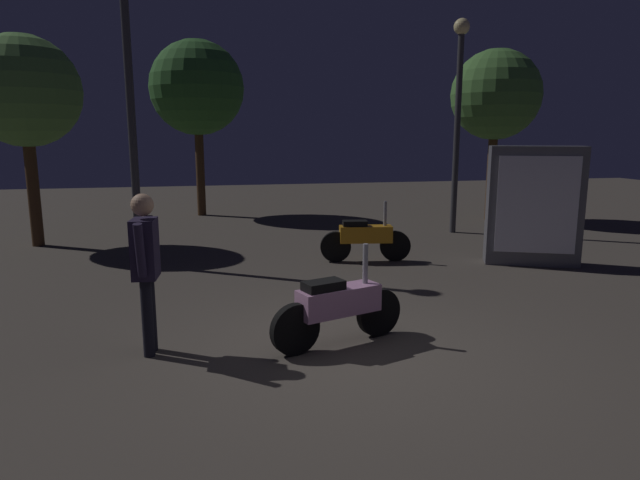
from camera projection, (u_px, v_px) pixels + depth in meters
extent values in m
plane|color=#4C443D|center=(356.00, 354.00, 5.94)|extent=(40.00, 40.00, 0.00)
cylinder|color=black|center=(295.00, 329.00, 5.88)|extent=(0.56, 0.28, 0.56)
cylinder|color=black|center=(379.00, 312.00, 6.44)|extent=(0.56, 0.28, 0.56)
cube|color=#C68CB7|center=(339.00, 301.00, 6.11)|extent=(1.00, 0.59, 0.30)
cube|color=black|center=(323.00, 285.00, 5.97)|extent=(0.49, 0.37, 0.10)
cylinder|color=gray|center=(365.00, 264.00, 6.22)|extent=(0.08, 0.08, 0.45)
sphere|color=#F2EABF|center=(372.00, 290.00, 6.33)|extent=(0.12, 0.12, 0.12)
cylinder|color=black|center=(336.00, 247.00, 10.15)|extent=(0.57, 0.18, 0.56)
cylinder|color=black|center=(395.00, 246.00, 10.21)|extent=(0.57, 0.18, 0.56)
cube|color=orange|center=(366.00, 234.00, 10.14)|extent=(0.98, 0.44, 0.30)
cube|color=black|center=(355.00, 223.00, 10.09)|extent=(0.47, 0.30, 0.10)
cylinder|color=gray|center=(385.00, 213.00, 10.09)|extent=(0.07, 0.07, 0.45)
sphere|color=#F2EABF|center=(390.00, 231.00, 10.15)|extent=(0.12, 0.12, 0.12)
cylinder|color=black|center=(148.00, 318.00, 5.81)|extent=(0.12, 0.12, 0.83)
cylinder|color=black|center=(150.00, 313.00, 5.97)|extent=(0.12, 0.12, 0.83)
cube|color=#261E38|center=(145.00, 249.00, 5.75)|extent=(0.27, 0.38, 0.62)
sphere|color=tan|center=(142.00, 205.00, 5.66)|extent=(0.23, 0.23, 0.23)
cylinder|color=#261E38|center=(140.00, 250.00, 5.51)|extent=(0.11, 0.19, 0.57)
cylinder|color=#261E38|center=(149.00, 241.00, 5.98)|extent=(0.11, 0.19, 0.57)
cylinder|color=#38383D|center=(457.00, 136.00, 12.79)|extent=(0.14, 0.14, 4.51)
sphere|color=#F9E59E|center=(462.00, 27.00, 12.34)|extent=(0.36, 0.36, 0.36)
cylinder|color=#38383D|center=(132.00, 126.00, 9.44)|extent=(0.14, 0.14, 4.86)
cylinder|color=#4C331E|center=(33.00, 189.00, 11.43)|extent=(0.24, 0.24, 2.37)
sphere|color=#568C42|center=(24.00, 91.00, 11.06)|extent=(2.21, 2.21, 2.21)
cylinder|color=#4C331E|center=(200.00, 169.00, 15.74)|extent=(0.24, 0.24, 2.64)
sphere|color=#336B2D|center=(197.00, 88.00, 15.31)|extent=(2.59, 2.59, 2.59)
cylinder|color=#4C331E|center=(491.00, 174.00, 14.91)|extent=(0.24, 0.24, 2.49)
sphere|color=#477A38|center=(496.00, 95.00, 14.52)|extent=(2.33, 2.33, 2.33)
cube|color=#595960|center=(534.00, 206.00, 9.86)|extent=(1.67, 1.08, 2.10)
cube|color=white|center=(537.00, 205.00, 9.59)|extent=(1.26, 0.56, 1.68)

